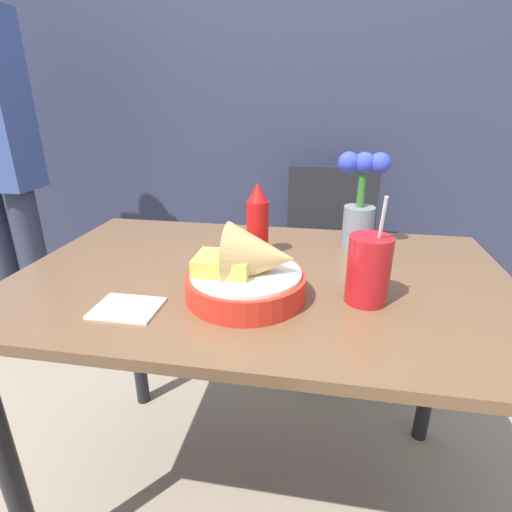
{
  "coord_description": "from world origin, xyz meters",
  "views": [
    {
      "loc": [
        0.14,
        -0.88,
        1.15
      ],
      "look_at": [
        -0.01,
        -0.04,
        0.81
      ],
      "focal_mm": 28.0,
      "sensor_mm": 36.0,
      "label": 1
    }
  ],
  "objects_px": {
    "drink_cup": "(368,272)",
    "flower_vase": "(360,203)",
    "food_basket": "(250,273)",
    "ketchup_bottle": "(258,221)",
    "chair_far_window": "(329,247)"
  },
  "relations": [
    {
      "from": "food_basket",
      "to": "ketchup_bottle",
      "type": "height_order",
      "value": "ketchup_bottle"
    },
    {
      "from": "chair_far_window",
      "to": "drink_cup",
      "type": "height_order",
      "value": "drink_cup"
    },
    {
      "from": "ketchup_bottle",
      "to": "flower_vase",
      "type": "xyz_separation_m",
      "value": [
        0.27,
        0.1,
        0.04
      ]
    },
    {
      "from": "food_basket",
      "to": "flower_vase",
      "type": "height_order",
      "value": "flower_vase"
    },
    {
      "from": "ketchup_bottle",
      "to": "chair_far_window",
      "type": "bearing_deg",
      "value": 74.22
    },
    {
      "from": "drink_cup",
      "to": "flower_vase",
      "type": "xyz_separation_m",
      "value": [
        -0.0,
        0.33,
        0.06
      ]
    },
    {
      "from": "chair_far_window",
      "to": "ketchup_bottle",
      "type": "distance_m",
      "value": 0.82
    },
    {
      "from": "food_basket",
      "to": "flower_vase",
      "type": "bearing_deg",
      "value": 55.77
    },
    {
      "from": "chair_far_window",
      "to": "ketchup_bottle",
      "type": "height_order",
      "value": "ketchup_bottle"
    },
    {
      "from": "drink_cup",
      "to": "flower_vase",
      "type": "relative_size",
      "value": 0.87
    },
    {
      "from": "food_basket",
      "to": "drink_cup",
      "type": "height_order",
      "value": "drink_cup"
    },
    {
      "from": "chair_far_window",
      "to": "ketchup_bottle",
      "type": "xyz_separation_m",
      "value": [
        -0.2,
        -0.72,
        0.33
      ]
    },
    {
      "from": "drink_cup",
      "to": "flower_vase",
      "type": "height_order",
      "value": "flower_vase"
    },
    {
      "from": "food_basket",
      "to": "flower_vase",
      "type": "distance_m",
      "value": 0.43
    },
    {
      "from": "flower_vase",
      "to": "drink_cup",
      "type": "bearing_deg",
      "value": -89.77
    }
  ]
}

